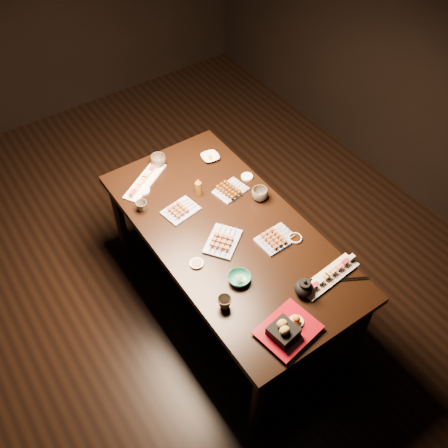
{
  "coord_description": "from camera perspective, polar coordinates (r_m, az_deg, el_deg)",
  "views": [
    {
      "loc": [
        -1.07,
        -1.95,
        3.07
      ],
      "look_at": [
        0.08,
        -0.28,
        0.77
      ],
      "focal_mm": 40.0,
      "sensor_mm": 36.0,
      "label": 1
    }
  ],
  "objects": [
    {
      "name": "ground",
      "position": [
        3.79,
        -3.42,
        -5.67
      ],
      "size": [
        5.0,
        5.0,
        0.0
      ],
      "primitive_type": "plane",
      "color": "black",
      "rests_on": "ground"
    },
    {
      "name": "dining_table",
      "position": [
        3.35,
        0.49,
        -5.0
      ],
      "size": [
        1.0,
        1.85,
        0.75
      ],
      "primitive_type": "cube",
      "rotation": [
        0.0,
        0.0,
        0.06
      ],
      "color": "black",
      "rests_on": "ground"
    },
    {
      "name": "sushi_platter_near",
      "position": [
        2.89,
        12.0,
        -5.7
      ],
      "size": [
        0.4,
        0.14,
        0.05
      ],
      "primitive_type": null,
      "rotation": [
        0.0,
        0.0,
        0.09
      ],
      "color": "white",
      "rests_on": "dining_table"
    },
    {
      "name": "sushi_platter_far",
      "position": [
        3.38,
        -9.05,
        5.05
      ],
      "size": [
        0.4,
        0.3,
        0.05
      ],
      "primitive_type": null,
      "rotation": [
        0.0,
        0.0,
        3.69
      ],
      "color": "white",
      "rests_on": "dining_table"
    },
    {
      "name": "yakitori_plate_center",
      "position": [
        2.98,
        -0.14,
        -1.73
      ],
      "size": [
        0.3,
        0.28,
        0.06
      ],
      "primitive_type": null,
      "rotation": [
        0.0,
        0.0,
        0.63
      ],
      "color": "#828EB6",
      "rests_on": "dining_table"
    },
    {
      "name": "yakitori_plate_right",
      "position": [
        3.01,
        5.99,
        -1.48
      ],
      "size": [
        0.23,
        0.17,
        0.06
      ],
      "primitive_type": null,
      "rotation": [
        0.0,
        0.0,
        0.05
      ],
      "color": "#828EB6",
      "rests_on": "dining_table"
    },
    {
      "name": "yakitori_plate_left",
      "position": [
        3.16,
        -4.99,
        1.78
      ],
      "size": [
        0.24,
        0.19,
        0.06
      ],
      "primitive_type": null,
      "rotation": [
        0.0,
        0.0,
        0.16
      ],
      "color": "#828EB6",
      "rests_on": "dining_table"
    },
    {
      "name": "tsukune_plate",
      "position": [
        3.28,
        0.76,
        4.06
      ],
      "size": [
        0.23,
        0.18,
        0.05
      ],
      "primitive_type": null,
      "rotation": [
        0.0,
        0.0,
        0.17
      ],
      "color": "#828EB6",
      "rests_on": "dining_table"
    },
    {
      "name": "edamame_bowl_green",
      "position": [
        2.82,
        1.75,
        -6.25
      ],
      "size": [
        0.15,
        0.15,
        0.04
      ],
      "primitive_type": "imported",
      "rotation": [
        0.0,
        0.0,
        0.16
      ],
      "color": "#2C8873",
      "rests_on": "dining_table"
    },
    {
      "name": "edamame_bowl_cream",
      "position": [
        3.52,
        -1.59,
        7.63
      ],
      "size": [
        0.14,
        0.14,
        0.03
      ],
      "primitive_type": "imported",
      "rotation": [
        0.0,
        0.0,
        -0.14
      ],
      "color": "beige",
      "rests_on": "dining_table"
    },
    {
      "name": "tempura_tray",
      "position": [
        2.63,
        7.41,
        -11.5
      ],
      "size": [
        0.34,
        0.29,
        0.11
      ],
      "primitive_type": null,
      "rotation": [
        0.0,
        0.0,
        0.16
      ],
      "color": "black",
      "rests_on": "dining_table"
    },
    {
      "name": "teacup_near_left",
      "position": [
        2.71,
        0.06,
        -8.96
      ],
      "size": [
        0.11,
        0.11,
        0.07
      ],
      "primitive_type": "imported",
      "rotation": [
        0.0,
        0.0,
        0.46
      ],
      "color": "#4F483D",
      "rests_on": "dining_table"
    },
    {
      "name": "teacup_mid_right",
      "position": [
        3.23,
        4.1,
        3.42
      ],
      "size": [
        0.13,
        0.13,
        0.08
      ],
      "primitive_type": "imported",
      "rotation": [
        0.0,
        0.0,
        -0.32
      ],
      "color": "#4F483D",
      "rests_on": "dining_table"
    },
    {
      "name": "teacup_far_left",
      "position": [
        3.2,
        -9.39,
        2.03
      ],
      "size": [
        0.09,
        0.09,
        0.07
      ],
      "primitive_type": "imported",
      "rotation": [
        0.0,
        0.0,
        -0.26
      ],
      "color": "#4F483D",
      "rests_on": "dining_table"
    },
    {
      "name": "teacup_far_right",
      "position": [
        3.49,
        -7.51,
        7.19
      ],
      "size": [
        0.14,
        0.14,
        0.08
      ],
      "primitive_type": "imported",
      "rotation": [
        0.0,
        0.0,
        0.46
      ],
      "color": "#4F483D",
      "rests_on": "dining_table"
    },
    {
      "name": "teapot",
      "position": [
        2.78,
        9.13,
        -7.09
      ],
      "size": [
        0.15,
        0.15,
        0.11
      ],
      "primitive_type": null,
      "rotation": [
        0.0,
        0.0,
        0.24
      ],
      "color": "black",
      "rests_on": "dining_table"
    },
    {
      "name": "condiment_bottle",
      "position": [
        3.24,
        -2.95,
        4.32
      ],
      "size": [
        0.05,
        0.05,
        0.13
      ],
      "primitive_type": "cylinder",
      "rotation": [
        0.0,
        0.0,
        -0.15
      ],
      "color": "brown",
      "rests_on": "dining_table"
    },
    {
      "name": "sauce_dish_west",
      "position": [
        2.9,
        -3.15,
        -4.54
      ],
      "size": [
        0.1,
        0.1,
        0.01
      ],
      "primitive_type": "cylinder",
      "rotation": [
        0.0,
        0.0,
        -0.24
      ],
      "color": "white",
      "rests_on": "dining_table"
    },
    {
      "name": "sauce_dish_east",
      "position": [
        3.39,
        2.64,
        5.42
      ],
      "size": [
        0.1,
        0.1,
        0.01
      ],
      "primitive_type": "cylinder",
      "rotation": [
        0.0,
        0.0,
        -0.38
      ],
      "color": "white",
      "rests_on": "dining_table"
    },
    {
      "name": "sauce_dish_se",
      "position": [
        3.04,
        8.11,
        -1.63
      ],
      "size": [
        0.1,
        0.1,
        0.01
      ],
      "primitive_type": "cylinder",
      "rotation": [
        0.0,
        0.0,
        -0.23
      ],
      "color": "white",
      "rests_on": "dining_table"
    },
    {
      "name": "sauce_dish_nw",
      "position": [
        3.33,
        -9.2,
        3.79
      ],
      "size": [
        0.11,
        0.11,
        0.01
      ],
      "primitive_type": "cylinder",
      "rotation": [
        0.0,
        0.0,
        0.38
      ],
      "color": "white",
      "rests_on": "dining_table"
    },
    {
      "name": "chopsticks_near",
      "position": [
        2.68,
        8.18,
        -12.21
      ],
      "size": [
        0.21,
        0.16,
        0.01
      ],
      "primitive_type": null,
      "rotation": [
        0.0,
        0.0,
        0.62
      ],
      "color": "black",
      "rests_on": "dining_table"
    },
    {
      "name": "chopsticks_se",
      "position": [
        2.92,
        14.18,
        -6.12
      ],
      "size": [
        0.21,
        0.13,
        0.01
      ],
      "primitive_type": null,
      "rotation": [
        0.0,
        0.0,
        -0.51
      ],
      "color": "black",
      "rests_on": "dining_table"
    }
  ]
}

